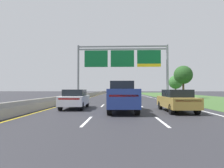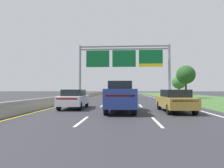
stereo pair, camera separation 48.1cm
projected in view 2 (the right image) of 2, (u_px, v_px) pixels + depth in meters
ground_plane at (122, 98)px, 33.77m from camera, size 220.00×220.00×0.00m
lane_striping at (122, 98)px, 33.31m from camera, size 11.96×106.00×0.01m
grass_verge_right at (202, 98)px, 32.91m from camera, size 14.00×110.00×0.02m
median_barrier_concrete at (86, 96)px, 34.19m from camera, size 0.60×110.00×0.85m
overhead_sign_gantry at (124, 61)px, 31.00m from camera, size 15.06×0.42×8.89m
pickup_truck_blue at (120, 96)px, 13.51m from camera, size 2.13×5.45×2.20m
car_gold_right_lane_sedan at (175, 100)px, 13.27m from camera, size 1.90×4.43×1.57m
car_white_left_lane_sedan at (74, 99)px, 15.65m from camera, size 1.94×4.45×1.57m
car_darkgreen_centre_lane_sedan at (121, 95)px, 26.17m from camera, size 1.89×4.43×1.57m
roadside_tree_mid at (186, 75)px, 33.65m from camera, size 3.30×3.30×5.83m
roadside_tree_far at (179, 82)px, 48.84m from camera, size 3.56×3.56×5.23m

